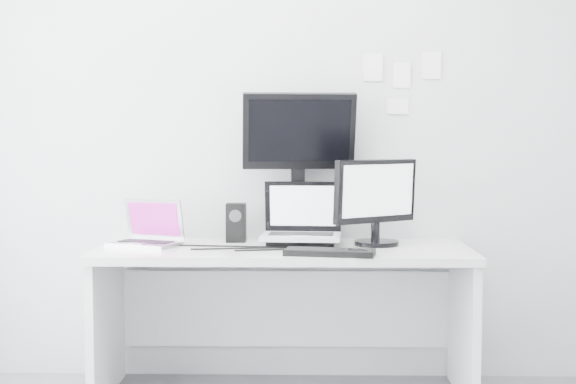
# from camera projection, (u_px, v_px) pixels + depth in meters

# --- Properties ---
(back_wall) EXTENTS (3.60, 0.00, 3.60)m
(back_wall) POSITION_uv_depth(u_px,v_px,m) (286.00, 120.00, 4.32)
(back_wall) COLOR silver
(back_wall) RESTS_ON ground
(desk) EXTENTS (1.80, 0.70, 0.73)m
(desk) POSITION_uv_depth(u_px,v_px,m) (284.00, 322.00, 4.04)
(desk) COLOR silver
(desk) RESTS_ON ground
(macbook) EXTENTS (0.38, 0.34, 0.24)m
(macbook) POSITION_uv_depth(u_px,v_px,m) (144.00, 222.00, 4.06)
(macbook) COLOR #A8A8AC
(macbook) RESTS_ON desk
(speaker) EXTENTS (0.10, 0.10, 0.20)m
(speaker) POSITION_uv_depth(u_px,v_px,m) (236.00, 223.00, 4.22)
(speaker) COLOR black
(speaker) RESTS_ON desk
(dell_laptop) EXTENTS (0.40, 0.32, 0.32)m
(dell_laptop) POSITION_uv_depth(u_px,v_px,m) (301.00, 213.00, 4.08)
(dell_laptop) COLOR silver
(dell_laptop) RESTS_ON desk
(rear_monitor) EXTENTS (0.59, 0.27, 0.78)m
(rear_monitor) POSITION_uv_depth(u_px,v_px,m) (299.00, 165.00, 4.25)
(rear_monitor) COLOR black
(rear_monitor) RESTS_ON desk
(samsung_monitor) EXTENTS (0.52, 0.45, 0.44)m
(samsung_monitor) POSITION_uv_depth(u_px,v_px,m) (377.00, 201.00, 4.08)
(samsung_monitor) COLOR black
(samsung_monitor) RESTS_ON desk
(keyboard) EXTENTS (0.42, 0.21, 0.03)m
(keyboard) POSITION_uv_depth(u_px,v_px,m) (330.00, 252.00, 3.76)
(keyboard) COLOR black
(keyboard) RESTS_ON desk
(mouse) EXTENTS (0.14, 0.11, 0.04)m
(mouse) POSITION_uv_depth(u_px,v_px,m) (358.00, 252.00, 3.72)
(mouse) COLOR black
(mouse) RESTS_ON desk
(wall_note_0) EXTENTS (0.10, 0.00, 0.14)m
(wall_note_0) POSITION_uv_depth(u_px,v_px,m) (373.00, 67.00, 4.29)
(wall_note_0) COLOR white
(wall_note_0) RESTS_ON back_wall
(wall_note_1) EXTENTS (0.09, 0.00, 0.13)m
(wall_note_1) POSITION_uv_depth(u_px,v_px,m) (402.00, 75.00, 4.29)
(wall_note_1) COLOR white
(wall_note_1) RESTS_ON back_wall
(wall_note_2) EXTENTS (0.10, 0.00, 0.14)m
(wall_note_2) POSITION_uv_depth(u_px,v_px,m) (431.00, 65.00, 4.28)
(wall_note_2) COLOR white
(wall_note_2) RESTS_ON back_wall
(wall_note_3) EXTENTS (0.11, 0.00, 0.08)m
(wall_note_3) POSITION_uv_depth(u_px,v_px,m) (398.00, 106.00, 4.30)
(wall_note_3) COLOR white
(wall_note_3) RESTS_ON back_wall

